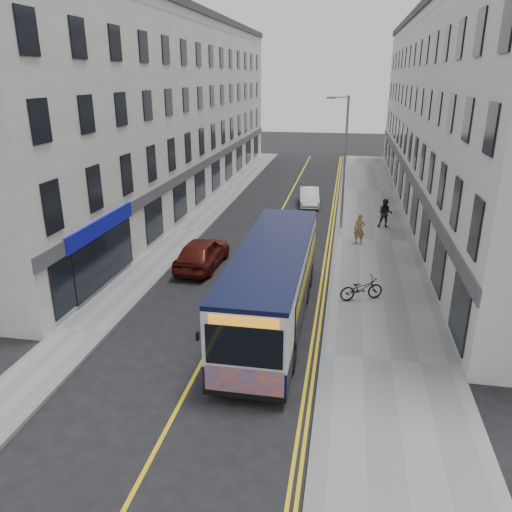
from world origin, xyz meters
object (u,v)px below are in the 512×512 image
at_px(car_maroon, 202,252).
at_px(pedestrian_far, 385,213).
at_px(streetlamp, 344,159).
at_px(bicycle, 361,288).
at_px(pedestrian_near, 359,229).
at_px(car_white, 309,197).
at_px(city_bus, 273,282).

bearing_deg(car_maroon, pedestrian_far, -135.29).
xyz_separation_m(streetlamp, pedestrian_far, (2.74, 0.60, -3.36)).
bearing_deg(pedestrian_far, bicycle, -92.26).
relative_size(bicycle, pedestrian_near, 1.11).
height_order(streetlamp, car_white, streetlamp).
height_order(pedestrian_near, pedestrian_far, pedestrian_far).
bearing_deg(pedestrian_near, city_bus, -93.67).
bearing_deg(pedestrian_near, streetlamp, 125.84).
distance_m(city_bus, pedestrian_far, 14.55).
distance_m(streetlamp, bicycle, 11.24).
height_order(bicycle, pedestrian_near, pedestrian_near).
xyz_separation_m(car_white, car_maroon, (-4.23, -13.59, 0.13)).
relative_size(bicycle, car_maroon, 0.42).
height_order(pedestrian_near, car_maroon, pedestrian_near).
xyz_separation_m(streetlamp, car_white, (-2.37, 5.82, -3.74)).
height_order(pedestrian_far, car_maroon, pedestrian_far).
bearing_deg(pedestrian_far, car_white, 140.31).
bearing_deg(pedestrian_near, bicycle, -74.97).
distance_m(pedestrian_near, car_white, 9.44).
bearing_deg(car_white, bicycle, -84.18).
bearing_deg(car_maroon, streetlamp, -127.48).
distance_m(city_bus, car_maroon, 6.89).
distance_m(streetlamp, car_maroon, 10.81).
height_order(streetlamp, bicycle, streetlamp).
xyz_separation_m(bicycle, pedestrian_far, (1.60, 11.13, 0.40)).
distance_m(streetlamp, city_bus, 13.51).
height_order(streetlamp, city_bus, streetlamp).
relative_size(streetlamp, car_white, 2.06).
relative_size(city_bus, pedestrian_near, 6.31).
bearing_deg(car_white, city_bus, -96.00).
bearing_deg(city_bus, bicycle, 36.35).
height_order(streetlamp, pedestrian_far, streetlamp).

